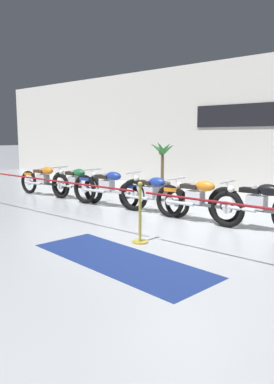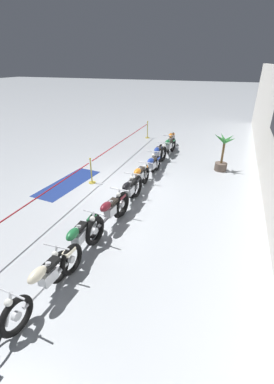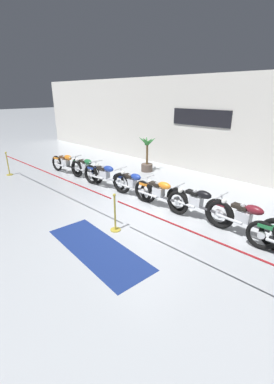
{
  "view_description": "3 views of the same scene",
  "coord_description": "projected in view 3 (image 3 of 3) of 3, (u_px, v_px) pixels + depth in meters",
  "views": [
    {
      "loc": [
        4.14,
        -6.06,
        1.82
      ],
      "look_at": [
        -1.35,
        0.23,
        0.55
      ],
      "focal_mm": 35.0,
      "sensor_mm": 36.0,
      "label": 1
    },
    {
      "loc": [
        8.25,
        3.56,
        4.37
      ],
      "look_at": [
        1.36,
        1.04,
        0.61
      ],
      "focal_mm": 24.0,
      "sensor_mm": 36.0,
      "label": 2
    },
    {
      "loc": [
        4.72,
        -5.3,
        3.44
      ],
      "look_at": [
        -0.73,
        0.34,
        0.41
      ],
      "focal_mm": 24.0,
      "sensor_mm": 36.0,
      "label": 3
    }
  ],
  "objects": [
    {
      "name": "potted_palm_left_of_row",
      "position": [
        147.0,
        157.0,
        11.86
      ],
      "size": [
        0.82,
        0.94,
        1.71
      ],
      "color": "brown",
      "rests_on": "ground"
    },
    {
      "name": "motorcycle_blue_2",
      "position": [
        106.0,
        176.0,
        9.76
      ],
      "size": [
        2.45,
        0.62,
        0.97
      ],
      "color": "black",
      "rests_on": "ground"
    },
    {
      "name": "ground_plane",
      "position": [
        147.0,
        213.0,
        7.85
      ],
      "size": [
        120.0,
        120.0,
        0.0
      ],
      "primitive_type": "plane",
      "color": "#B2B7BC"
    },
    {
      "name": "floor_banner",
      "position": [
        97.0,
        249.0,
        6.06
      ],
      "size": [
        3.13,
        1.35,
        0.01
      ],
      "primitive_type": "cube",
      "rotation": [
        0.0,
        0.0,
        -0.09
      ],
      "color": "navy",
      "rests_on": "ground"
    },
    {
      "name": "motorcycle_black_5",
      "position": [
        198.0,
        204.0,
        7.32
      ],
      "size": [
        2.24,
        0.62,
        0.97
      ],
      "color": "black",
      "rests_on": "ground"
    },
    {
      "name": "motorcycle_orange_4",
      "position": [
        160.0,
        194.0,
        8.09
      ],
      "size": [
        2.15,
        0.62,
        0.95
      ],
      "color": "black",
      "rests_on": "ground"
    },
    {
      "name": "motorcycle_blue_3",
      "position": [
        133.0,
        184.0,
        9.02
      ],
      "size": [
        2.18,
        0.62,
        0.91
      ],
      "color": "black",
      "rests_on": "ground"
    },
    {
      "name": "stanchion_mid_left",
      "position": [
        115.0,
        218.0,
        6.76
      ],
      "size": [
        0.28,
        0.28,
        1.05
      ],
      "color": "gold",
      "rests_on": "ground"
    },
    {
      "name": "back_wall",
      "position": [
        231.0,
        128.0,
        10.53
      ],
      "size": [
        28.0,
        0.29,
        4.2
      ],
      "color": "silver",
      "rests_on": "ground"
    },
    {
      "name": "motorcycle_orange_0",
      "position": [
        66.0,
        164.0,
        11.53
      ],
      "size": [
        2.21,
        0.62,
        0.94
      ],
      "color": "black",
      "rests_on": "ground"
    },
    {
      "name": "motorcycle_green_1",
      "position": [
        86.0,
        169.0,
        10.83
      ],
      "size": [
        2.33,
        0.62,
        0.95
      ],
      "color": "black",
      "rests_on": "ground"
    },
    {
      "name": "stanchion_far_left",
      "position": [
        78.0,
        188.0,
        7.69
      ],
      "size": [
        14.06,
        0.28,
        1.05
      ],
      "color": "gold",
      "rests_on": "ground"
    },
    {
      "name": "motorcycle_maroon_6",
      "position": [
        245.0,
        220.0,
        6.39
      ],
      "size": [
        2.34,
        0.62,
        0.98
      ],
      "color": "black",
      "rests_on": "ground"
    }
  ]
}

